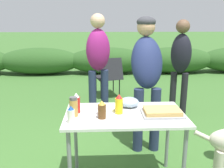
{
  "coord_description": "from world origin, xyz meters",
  "views": [
    {
      "loc": [
        -0.22,
        -2.14,
        1.59
      ],
      "look_at": [
        -0.1,
        0.51,
        0.89
      ],
      "focal_mm": 40.0,
      "sensor_mm": 36.0,
      "label": 1
    }
  ],
  "objects": [
    {
      "name": "mayo_bottle",
      "position": [
        -0.47,
        -0.19,
        0.81
      ],
      "size": [
        0.06,
        0.06,
        0.15
      ],
      "color": "silver",
      "rests_on": "folding_table"
    },
    {
      "name": "camp_chair_green_behind_table",
      "position": [
        -0.05,
        2.89,
        0.47
      ],
      "size": [
        0.61,
        0.69,
        0.83
      ],
      "rotation": [
        0.0,
        0.0,
        0.28
      ],
      "color": "#232328",
      "rests_on": "ground"
    },
    {
      "name": "folding_table",
      "position": [
        0.0,
        0.0,
        0.66
      ],
      "size": [
        1.1,
        0.64,
        0.74
      ],
      "color": "silver",
      "rests_on": "ground"
    },
    {
      "name": "paper_cup_stack",
      "position": [
        -0.21,
        -0.01,
        0.79
      ],
      "size": [
        0.08,
        0.08,
        0.1
      ],
      "primitive_type": "cylinder",
      "color": "white",
      "rests_on": "folding_table"
    },
    {
      "name": "mixing_bowl",
      "position": [
        0.06,
        0.19,
        0.79
      ],
      "size": [
        0.19,
        0.19,
        0.09
      ],
      "primitive_type": "ellipsoid",
      "color": "#99B2CC",
      "rests_on": "folding_table"
    },
    {
      "name": "shrub_hedge",
      "position": [
        0.0,
        5.2,
        0.39
      ],
      "size": [
        14.4,
        0.9,
        0.78
      ],
      "color": "#2D5623",
      "rests_on": "ground"
    },
    {
      "name": "standing_person_in_olive_jacket",
      "position": [
        -0.25,
        1.71,
        1.0
      ],
      "size": [
        0.44,
        0.38,
        1.67
      ],
      "rotation": [
        0.0,
        0.0,
        0.32
      ],
      "color": "#232D4C",
      "rests_on": "ground"
    },
    {
      "name": "food_tray",
      "position": [
        0.34,
        -0.04,
        0.77
      ],
      "size": [
        0.37,
        0.25,
        0.06
      ],
      "color": "#9E9EA3",
      "rests_on": "folding_table"
    },
    {
      "name": "standing_person_in_gray_fleece",
      "position": [
        1.04,
        1.68,
        0.97
      ],
      "size": [
        0.39,
        0.35,
        1.58
      ],
      "rotation": [
        0.0,
        0.0,
        -0.47
      ],
      "color": "black",
      "rests_on": "ground"
    },
    {
      "name": "plate_stack",
      "position": [
        -0.15,
        0.14,
        0.75
      ],
      "size": [
        0.2,
        0.2,
        0.02
      ],
      "primitive_type": "cylinder",
      "color": "white",
      "rests_on": "folding_table"
    },
    {
      "name": "ketchup_bottle",
      "position": [
        -0.45,
        0.05,
        0.83
      ],
      "size": [
        0.07,
        0.07,
        0.19
      ],
      "color": "red",
      "rests_on": "folding_table"
    },
    {
      "name": "mustard_bottle",
      "position": [
        -0.05,
        0.01,
        0.83
      ],
      "size": [
        0.07,
        0.07,
        0.18
      ],
      "color": "yellow",
      "rests_on": "folding_table"
    },
    {
      "name": "beer_bottle",
      "position": [
        -0.21,
        -0.1,
        0.82
      ],
      "size": [
        0.07,
        0.07,
        0.16
      ],
      "color": "brown",
      "rests_on": "folding_table"
    },
    {
      "name": "standing_person_in_red_jacket",
      "position": [
        0.33,
        0.77,
        1.01
      ],
      "size": [
        0.38,
        0.49,
        1.62
      ],
      "rotation": [
        0.0,
        0.0,
        0.0
      ],
      "color": "#232D4C",
      "rests_on": "ground"
    },
    {
      "name": "spice_jar",
      "position": [
        -0.46,
        -0.03,
        0.83
      ],
      "size": [
        0.08,
        0.08,
        0.18
      ],
      "color": "#B2893D",
      "rests_on": "folding_table"
    }
  ]
}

